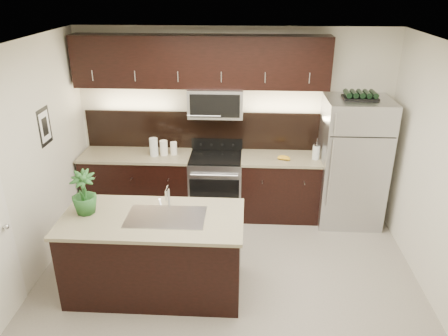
# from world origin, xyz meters

# --- Properties ---
(ground) EXTENTS (4.50, 4.50, 0.00)m
(ground) POSITION_xyz_m (0.00, 0.00, 0.00)
(ground) COLOR gray
(ground) RESTS_ON ground
(room_walls) EXTENTS (4.52, 4.02, 2.71)m
(room_walls) POSITION_xyz_m (-0.11, -0.04, 1.70)
(room_walls) COLOR beige
(room_walls) RESTS_ON ground
(counter_run) EXTENTS (3.51, 0.65, 0.94)m
(counter_run) POSITION_xyz_m (-0.46, 1.69, 0.47)
(counter_run) COLOR black
(counter_run) RESTS_ON ground
(upper_fixtures) EXTENTS (3.49, 0.40, 1.66)m
(upper_fixtures) POSITION_xyz_m (-0.43, 1.84, 2.14)
(upper_fixtures) COLOR black
(upper_fixtures) RESTS_ON counter_run
(island) EXTENTS (1.96, 0.96, 0.94)m
(island) POSITION_xyz_m (-0.80, -0.10, 0.47)
(island) COLOR black
(island) RESTS_ON ground
(sink_faucet) EXTENTS (0.84, 0.50, 0.28)m
(sink_faucet) POSITION_xyz_m (-0.65, -0.09, 0.96)
(sink_faucet) COLOR silver
(sink_faucet) RESTS_ON island
(refrigerator) EXTENTS (0.88, 0.79, 1.82)m
(refrigerator) POSITION_xyz_m (1.68, 1.63, 0.91)
(refrigerator) COLOR #B2B2B7
(refrigerator) RESTS_ON ground
(wine_rack) EXTENTS (0.45, 0.28, 0.10)m
(wine_rack) POSITION_xyz_m (1.68, 1.63, 1.87)
(wine_rack) COLOR black
(wine_rack) RESTS_ON refrigerator
(plant) EXTENTS (0.31, 0.31, 0.49)m
(plant) POSITION_xyz_m (-1.54, -0.05, 1.18)
(plant) COLOR #225421
(plant) RESTS_ON island
(canisters) EXTENTS (0.39, 0.17, 0.26)m
(canisters) POSITION_xyz_m (-1.03, 1.66, 1.06)
(canisters) COLOR silver
(canisters) RESTS_ON counter_run
(french_press) EXTENTS (0.11, 0.11, 0.31)m
(french_press) POSITION_xyz_m (1.17, 1.64, 1.05)
(french_press) COLOR silver
(french_press) RESTS_ON counter_run
(bananas) EXTENTS (0.22, 0.19, 0.06)m
(bananas) POSITION_xyz_m (0.68, 1.61, 0.97)
(bananas) COLOR gold
(bananas) RESTS_ON counter_run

